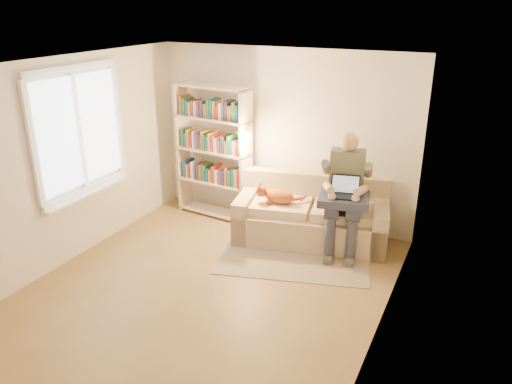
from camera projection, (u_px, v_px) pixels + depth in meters
The scene contains 14 objects.
floor at pixel (209, 287), 5.98m from camera, with size 4.50×4.50×0.00m, color olive.
ceiling at pixel (200, 65), 5.04m from camera, with size 4.00×4.50×0.02m, color white.
wall_left at pixel (69, 162), 6.31m from camera, with size 0.02×4.50×2.60m, color silver.
wall_right at pixel (387, 217), 4.70m from camera, with size 0.02×4.50×2.60m, color silver.
wall_back at pixel (283, 138), 7.40m from camera, with size 4.00×0.02×2.60m, color silver.
wall_front at pixel (45, 283), 3.61m from camera, with size 4.00×0.02×2.60m, color silver.
window at pixel (83, 152), 6.43m from camera, with size 0.12×1.52×1.69m.
sofa at pixel (312, 218), 7.06m from camera, with size 2.24×1.35×0.89m.
person at pixel (346, 187), 6.61m from camera, with size 0.59×0.80×1.60m.
cat at pixel (275, 196), 6.92m from camera, with size 0.63×0.32×0.24m.
blanket at pixel (349, 200), 6.48m from camera, with size 0.65×0.53×0.10m, color #272D45.
laptop at pixel (350, 191), 6.45m from camera, with size 0.43×0.40×0.31m.
bookshelf at pixel (213, 146), 7.56m from camera, with size 1.37×0.51×2.07m.
rug at pixel (293, 258), 6.62m from camera, with size 1.97×1.17×0.01m, color gray.
Camera 1 is at (2.73, -4.41, 3.22)m, focal length 35.00 mm.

